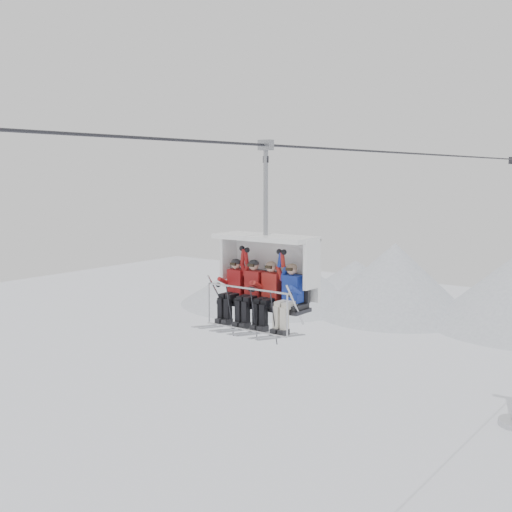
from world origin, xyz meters
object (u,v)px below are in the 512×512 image
Objects in this scene: skier_center_left at (251,290)px; skier_center_right at (269,292)px; skier_far_left at (234,288)px; skier_far_right at (289,295)px; chairlift_carrier at (269,268)px.

skier_center_left is 0.47m from skier_center_right.
skier_center_right reaches higher than skier_far_left.
skier_center_right is 0.53m from skier_far_right.
skier_center_right is at bearing 180.00° from skier_far_right.
skier_far_left is at bearing -179.83° from skier_center_right.
skier_center_left and skier_far_right have the same top height.
chairlift_carrier is 0.93m from skier_far_right.
chairlift_carrier is 2.36× the size of skier_far_right.
chairlift_carrier is 0.93m from skier_far_left.
skier_far_left is 1.00× the size of skier_center_right.
skier_far_left is 1.49m from skier_far_right.
skier_far_right is at bearing 0.11° from skier_far_left.
skier_far_right is (0.75, -0.30, -0.46)m from chairlift_carrier.
skier_far_left is 0.96m from skier_center_right.
chairlift_carrier is 0.61m from skier_center_left.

